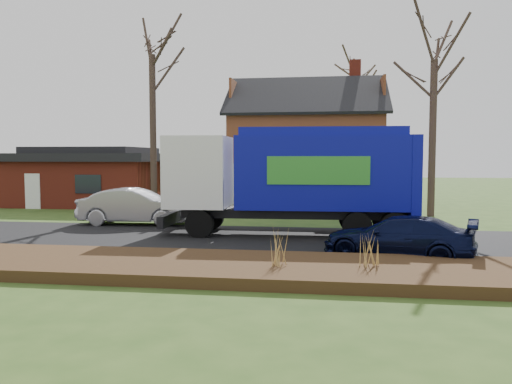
# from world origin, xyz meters

# --- Properties ---
(ground) EXTENTS (120.00, 120.00, 0.00)m
(ground) POSITION_xyz_m (0.00, 0.00, 0.00)
(ground) COLOR #2D4918
(ground) RESTS_ON ground
(road) EXTENTS (80.00, 7.00, 0.02)m
(road) POSITION_xyz_m (0.00, 0.00, 0.01)
(road) COLOR black
(road) RESTS_ON ground
(mulch_verge) EXTENTS (80.00, 3.50, 0.30)m
(mulch_verge) POSITION_xyz_m (0.00, -5.30, 0.15)
(mulch_verge) COLOR #311D10
(mulch_verge) RESTS_ON ground
(main_house) EXTENTS (12.95, 8.95, 9.26)m
(main_house) POSITION_xyz_m (1.49, 13.91, 4.03)
(main_house) COLOR #C1B99B
(main_house) RESTS_ON ground
(ranch_house) EXTENTS (9.80, 8.20, 3.70)m
(ranch_house) POSITION_xyz_m (-12.00, 13.00, 1.81)
(ranch_house) COLOR #993121
(ranch_house) RESTS_ON ground
(garbage_truck) EXTENTS (9.85, 2.93, 4.18)m
(garbage_truck) POSITION_xyz_m (2.03, 1.43, 2.41)
(garbage_truck) COLOR black
(garbage_truck) RESTS_ON ground
(silver_sedan) EXTENTS (5.11, 2.03, 1.65)m
(silver_sedan) POSITION_xyz_m (-5.34, 3.50, 0.83)
(silver_sedan) COLOR #939499
(silver_sedan) RESTS_ON ground
(navy_wagon) EXTENTS (4.79, 2.99, 1.30)m
(navy_wagon) POSITION_xyz_m (5.41, -2.71, 0.65)
(navy_wagon) COLOR black
(navy_wagon) RESTS_ON ground
(tree_front_west) EXTENTS (4.11, 4.11, 12.22)m
(tree_front_west) POSITION_xyz_m (-6.47, 9.10, 10.07)
(tree_front_west) COLOR #3B2B23
(tree_front_west) RESTS_ON ground
(tree_front_east) EXTENTS (4.13, 4.13, 11.46)m
(tree_front_east) POSITION_xyz_m (8.65, 8.76, 9.32)
(tree_front_east) COLOR #402E26
(tree_front_east) RESTS_ON ground
(tree_back) EXTENTS (4.03, 4.03, 12.75)m
(tree_back) POSITION_xyz_m (5.50, 21.51, 10.63)
(tree_back) COLOR #47362A
(tree_back) RESTS_ON ground
(grass_clump_mid) EXTENTS (0.36, 0.29, 0.99)m
(grass_clump_mid) POSITION_xyz_m (2.03, -5.57, 0.80)
(grass_clump_mid) COLOR #AC884C
(grass_clump_mid) RESTS_ON mulch_verge
(grass_clump_east) EXTENTS (0.35, 0.29, 0.88)m
(grass_clump_east) POSITION_xyz_m (4.33, -5.31, 0.74)
(grass_clump_east) COLOR tan
(grass_clump_east) RESTS_ON mulch_verge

